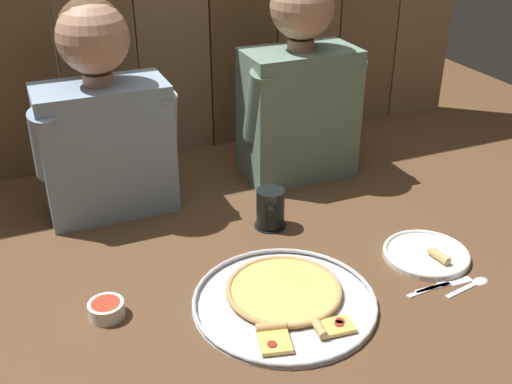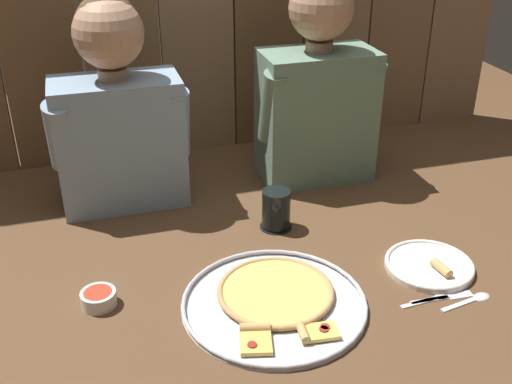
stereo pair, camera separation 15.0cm
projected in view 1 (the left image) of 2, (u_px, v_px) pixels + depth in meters
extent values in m
plane|color=brown|center=(275.00, 274.00, 1.51)|extent=(3.20, 3.20, 0.00)
cylinder|color=silver|center=(284.00, 303.00, 1.41)|extent=(0.42, 0.42, 0.01)
torus|color=silver|center=(285.00, 300.00, 1.40)|extent=(0.42, 0.42, 0.01)
cylinder|color=#B23823|center=(284.00, 291.00, 1.44)|extent=(0.26, 0.26, 0.00)
cylinder|color=#EFC660|center=(284.00, 290.00, 1.43)|extent=(0.25, 0.25, 0.01)
torus|color=tan|center=(284.00, 290.00, 1.43)|extent=(0.27, 0.27, 0.01)
cube|color=#EABC56|center=(275.00, 341.00, 1.28)|extent=(0.08, 0.09, 0.01)
cylinder|color=tan|center=(271.00, 327.00, 1.31)|extent=(0.07, 0.03, 0.02)
cylinder|color=#A3281E|center=(272.00, 344.00, 1.27)|extent=(0.02, 0.02, 0.00)
cube|color=#EABC56|center=(336.00, 327.00, 1.32)|extent=(0.08, 0.06, 0.01)
cylinder|color=tan|center=(319.00, 328.00, 1.31)|extent=(0.02, 0.06, 0.02)
cylinder|color=#A3281E|center=(340.00, 321.00, 1.33)|extent=(0.02, 0.02, 0.00)
cylinder|color=#A3281E|center=(339.00, 323.00, 1.32)|extent=(0.02, 0.02, 0.00)
cylinder|color=white|center=(426.00, 255.00, 1.57)|extent=(0.22, 0.22, 0.01)
torus|color=white|center=(426.00, 253.00, 1.57)|extent=(0.22, 0.22, 0.01)
cylinder|color=tan|center=(439.00, 256.00, 1.54)|extent=(0.03, 0.06, 0.02)
cylinder|color=black|center=(270.00, 225.00, 1.71)|extent=(0.09, 0.09, 0.01)
cylinder|color=black|center=(270.00, 207.00, 1.68)|extent=(0.08, 0.08, 0.11)
cylinder|color=white|center=(106.00, 310.00, 1.36)|extent=(0.08, 0.08, 0.04)
cylinder|color=#B23823|center=(106.00, 306.00, 1.36)|extent=(0.06, 0.06, 0.02)
cube|color=silver|center=(424.00, 291.00, 1.45)|extent=(0.10, 0.02, 0.01)
cube|color=silver|center=(445.00, 283.00, 1.47)|extent=(0.04, 0.02, 0.01)
cube|color=silver|center=(433.00, 287.00, 1.46)|extent=(0.10, 0.02, 0.01)
cube|color=silver|center=(460.00, 281.00, 1.48)|extent=(0.06, 0.02, 0.00)
cube|color=silver|center=(461.00, 290.00, 1.45)|extent=(0.10, 0.03, 0.01)
ellipsoid|color=silver|center=(481.00, 280.00, 1.48)|extent=(0.05, 0.04, 0.01)
cube|color=#849EB7|center=(107.00, 149.00, 1.72)|extent=(0.35, 0.19, 0.37)
cylinder|color=tan|center=(98.00, 79.00, 1.62)|extent=(0.08, 0.08, 0.03)
sphere|color=tan|center=(93.00, 37.00, 1.57)|extent=(0.19, 0.19, 0.19)
sphere|color=brown|center=(91.00, 31.00, 1.58)|extent=(0.17, 0.17, 0.17)
cylinder|color=#849EB7|center=(47.00, 145.00, 1.60)|extent=(0.08, 0.14, 0.22)
cylinder|color=#849EB7|center=(164.00, 127.00, 1.71)|extent=(0.08, 0.12, 0.22)
cube|color=slate|center=(298.00, 114.00, 1.91)|extent=(0.34, 0.19, 0.40)
cylinder|color=tan|center=(301.00, 44.00, 1.81)|extent=(0.08, 0.08, 0.03)
sphere|color=tan|center=(302.00, 7.00, 1.76)|extent=(0.19, 0.19, 0.19)
sphere|color=brown|center=(300.00, 1.00, 1.77)|extent=(0.17, 0.17, 0.17)
cylinder|color=slate|center=(259.00, 106.00, 1.80)|extent=(0.08, 0.13, 0.23)
cylinder|color=slate|center=(349.00, 93.00, 1.91)|extent=(0.08, 0.12, 0.23)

